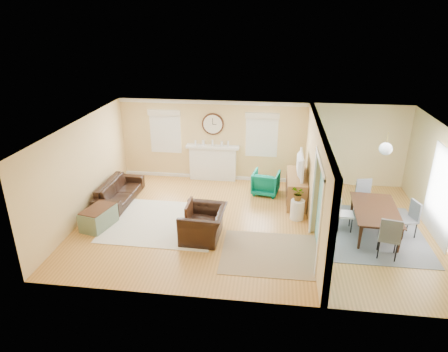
{
  "coord_description": "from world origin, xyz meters",
  "views": [
    {
      "loc": [
        0.42,
        -9.14,
        5.11
      ],
      "look_at": [
        -0.8,
        0.3,
        1.2
      ],
      "focal_mm": 32.0,
      "sensor_mm": 36.0,
      "label": 1
    }
  ],
  "objects": [
    {
      "name": "floor",
      "position": [
        0.0,
        0.0,
        0.0
      ],
      "size": [
        9.0,
        9.0,
        0.0
      ],
      "primitive_type": "plane",
      "color": "#AC7232",
      "rests_on": "ground"
    },
    {
      "name": "wall_back",
      "position": [
        0.0,
        3.0,
        1.3
      ],
      "size": [
        9.0,
        0.02,
        2.6
      ],
      "primitive_type": "cube",
      "color": "#D6B374",
      "rests_on": "ground"
    },
    {
      "name": "wall_front",
      "position": [
        0.0,
        -3.0,
        1.3
      ],
      "size": [
        9.0,
        0.02,
        2.6
      ],
      "primitive_type": "cube",
      "color": "#D6B374",
      "rests_on": "ground"
    },
    {
      "name": "wall_left",
      "position": [
        -4.5,
        0.0,
        1.3
      ],
      "size": [
        0.02,
        6.0,
        2.6
      ],
      "primitive_type": "cube",
      "color": "#D6B374",
      "rests_on": "ground"
    },
    {
      "name": "wall_right",
      "position": [
        4.5,
        0.0,
        1.3
      ],
      "size": [
        0.02,
        6.0,
        2.6
      ],
      "primitive_type": "cube",
      "color": "#D6B374",
      "rests_on": "ground"
    },
    {
      "name": "ceiling",
      "position": [
        0.0,
        0.0,
        2.6
      ],
      "size": [
        9.0,
        6.0,
        0.02
      ],
      "primitive_type": "cube",
      "color": "white",
      "rests_on": "wall_back"
    },
    {
      "name": "partition",
      "position": [
        1.51,
        0.28,
        1.36
      ],
      "size": [
        0.17,
        6.0,
        2.6
      ],
      "color": "#D6B374",
      "rests_on": "ground"
    },
    {
      "name": "fireplace",
      "position": [
        -1.5,
        2.88,
        0.6
      ],
      "size": [
        1.7,
        0.3,
        1.17
      ],
      "color": "white",
      "rests_on": "ground"
    },
    {
      "name": "wall_clock",
      "position": [
        -1.5,
        2.97,
        1.85
      ],
      "size": [
        0.7,
        0.07,
        0.7
      ],
      "color": "#472918",
      "rests_on": "wall_back"
    },
    {
      "name": "window_left",
      "position": [
        -3.05,
        2.95,
        1.66
      ],
      "size": [
        1.05,
        0.13,
        1.42
      ],
      "color": "white",
      "rests_on": "wall_back"
    },
    {
      "name": "window_right",
      "position": [
        0.05,
        2.95,
        1.66
      ],
      "size": [
        1.05,
        0.13,
        1.42
      ],
      "color": "white",
      "rests_on": "wall_back"
    },
    {
      "name": "french_doors",
      "position": [
        4.45,
        0.0,
        1.1
      ],
      "size": [
        0.06,
        1.7,
        2.2
      ],
      "color": "white",
      "rests_on": "ground"
    },
    {
      "name": "pendant",
      "position": [
        3.0,
        0.0,
        2.2
      ],
      "size": [
        0.3,
        0.3,
        0.55
      ],
      "color": "gold",
      "rests_on": "ceiling"
    },
    {
      "name": "rug_cream",
      "position": [
        -2.35,
        -0.2,
        0.01
      ],
      "size": [
        2.89,
        2.51,
        0.02
      ],
      "primitive_type": "cube",
      "rotation": [
        0.0,
        0.0,
        -0.01
      ],
      "color": "beige",
      "rests_on": "floor"
    },
    {
      "name": "rug_jute",
      "position": [
        0.49,
        -1.31,
        0.01
      ],
      "size": [
        2.26,
        1.86,
        0.01
      ],
      "primitive_type": "cube",
      "rotation": [
        0.0,
        0.0,
        0.01
      ],
      "color": "#9C7F5F",
      "rests_on": "floor"
    },
    {
      "name": "rug_grey",
      "position": [
        3.03,
        -0.02,
        0.01
      ],
      "size": [
        2.35,
        2.93,
        0.01
      ],
      "primitive_type": "cube",
      "color": "slate",
      "rests_on": "floor"
    },
    {
      "name": "sofa",
      "position": [
        -3.95,
        0.93,
        0.3
      ],
      "size": [
        0.86,
        2.1,
        0.61
      ],
      "primitive_type": "imported",
      "rotation": [
        0.0,
        0.0,
        1.55
      ],
      "color": "black",
      "rests_on": "floor"
    },
    {
      "name": "eames_chair",
      "position": [
        -1.16,
        -0.8,
        0.38
      ],
      "size": [
        1.06,
        1.2,
        0.76
      ],
      "primitive_type": "imported",
      "rotation": [
        0.0,
        0.0,
        -1.61
      ],
      "color": "black",
      "rests_on": "floor"
    },
    {
      "name": "green_chair",
      "position": [
        0.26,
        1.99,
        0.35
      ],
      "size": [
        0.88,
        0.89,
        0.7
      ],
      "primitive_type": "imported",
      "rotation": [
        0.0,
        0.0,
        2.97
      ],
      "color": "#00624F",
      "rests_on": "floor"
    },
    {
      "name": "trunk",
      "position": [
        -3.91,
        -0.62,
        0.26
      ],
      "size": [
        0.76,
        1.02,
        0.53
      ],
      "color": "gray",
      "rests_on": "floor"
    },
    {
      "name": "credenza",
      "position": [
        1.14,
        1.57,
        0.4
      ],
      "size": [
        0.55,
        1.63,
        0.8
      ],
      "color": "olive",
      "rests_on": "floor"
    },
    {
      "name": "tv",
      "position": [
        1.13,
        1.57,
        1.13
      ],
      "size": [
        0.16,
        1.16,
        0.67
      ],
      "primitive_type": "imported",
      "rotation": [
        0.0,
        0.0,
        1.58
      ],
      "color": "black",
      "rests_on": "credenza"
    },
    {
      "name": "garden_stool",
      "position": [
        1.14,
        0.47,
        0.27
      ],
      "size": [
        0.37,
        0.37,
        0.54
      ],
      "primitive_type": "cylinder",
      "color": "white",
      "rests_on": "floor"
    },
    {
      "name": "potted_plant",
      "position": [
        1.14,
        0.47,
        0.73
      ],
      "size": [
        0.44,
        0.46,
        0.39
      ],
      "primitive_type": "imported",
      "rotation": [
        0.0,
        0.0,
        5.21
      ],
      "color": "#337F33",
      "rests_on": "garden_stool"
    },
    {
      "name": "dining_table",
      "position": [
        3.03,
        -0.02,
        0.33
      ],
      "size": [
        1.17,
        1.95,
        0.66
      ],
      "primitive_type": "imported",
      "rotation": [
        0.0,
        0.0,
        1.51
      ],
      "color": "#472918",
      "rests_on": "floor"
    },
    {
      "name": "dining_chair_n",
      "position": [
        2.95,
        0.98,
        0.56
      ],
      "size": [
        0.51,
        0.51,
        0.96
      ],
      "color": "slate",
      "rests_on": "floor"
    },
    {
      "name": "dining_chair_s",
      "position": [
        3.07,
        -1.07,
        0.6
      ],
      "size": [
        0.53,
        0.53,
        1.01
      ],
      "color": "slate",
      "rests_on": "floor"
    },
    {
      "name": "dining_chair_w",
      "position": [
        2.29,
        0.05,
        0.53
      ],
      "size": [
        0.41,
        0.41,
        0.91
      ],
      "color": "white",
      "rests_on": "floor"
    },
    {
      "name": "dining_chair_e",
      "position": [
        3.74,
        -0.07,
        0.54
      ],
      "size": [
        0.51,
        0.51,
        0.91
      ],
      "color": "slate",
      "rests_on": "floor"
    }
  ]
}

